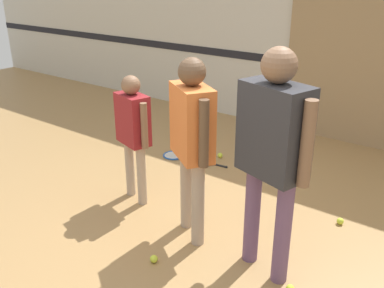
% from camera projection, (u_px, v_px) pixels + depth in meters
% --- Properties ---
extents(ground_plane, '(16.00, 16.00, 0.00)m').
position_uv_depth(ground_plane, '(187.00, 241.00, 3.88)').
color(ground_plane, '#A87F4C').
extents(wall_back, '(16.00, 0.07, 3.20)m').
position_uv_depth(wall_back, '(336.00, 24.00, 5.76)').
color(wall_back, beige).
rests_on(wall_back, ground_plane).
extents(wall_panel, '(2.41, 0.05, 2.24)m').
position_uv_depth(wall_panel, '(375.00, 65.00, 5.57)').
color(wall_panel, '#9E7F56').
rests_on(wall_panel, ground_plane).
extents(person_instructor, '(0.53, 0.47, 1.64)m').
position_uv_depth(person_instructor, '(192.00, 132.00, 3.60)').
color(person_instructor, tan).
rests_on(person_instructor, ground_plane).
extents(person_student_left, '(0.49, 0.30, 1.34)m').
position_uv_depth(person_student_left, '(133.00, 126.00, 4.28)').
color(person_student_left, tan).
rests_on(person_student_left, ground_plane).
extents(person_student_right, '(0.66, 0.42, 1.81)m').
position_uv_depth(person_student_right, '(273.00, 143.00, 3.10)').
color(person_student_right, '#6B4C70').
rests_on(person_student_right, ground_plane).
extents(racket_spare_on_floor, '(0.50, 0.32, 0.03)m').
position_uv_depth(racket_spare_on_floor, '(205.00, 162.00, 5.44)').
color(racket_spare_on_floor, '#28282D').
rests_on(racket_spare_on_floor, ground_plane).
extents(racket_second_spare, '(0.52, 0.30, 0.03)m').
position_uv_depth(racket_second_spare, '(175.00, 156.00, 5.62)').
color(racket_second_spare, blue).
rests_on(racket_second_spare, ground_plane).
extents(tennis_ball_near_instructor, '(0.07, 0.07, 0.07)m').
position_uv_depth(tennis_ball_near_instructor, '(154.00, 259.00, 3.58)').
color(tennis_ball_near_instructor, '#CCE038').
rests_on(tennis_ball_near_instructor, ground_plane).
extents(tennis_ball_by_spare_racket, '(0.07, 0.07, 0.07)m').
position_uv_depth(tennis_ball_by_spare_racket, '(220.00, 155.00, 5.57)').
color(tennis_ball_by_spare_racket, '#CCE038').
rests_on(tennis_ball_by_spare_racket, ground_plane).
extents(tennis_ball_stray_left, '(0.07, 0.07, 0.07)m').
position_uv_depth(tennis_ball_stray_left, '(340.00, 221.00, 4.12)').
color(tennis_ball_stray_left, '#CCE038').
rests_on(tennis_ball_stray_left, ground_plane).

